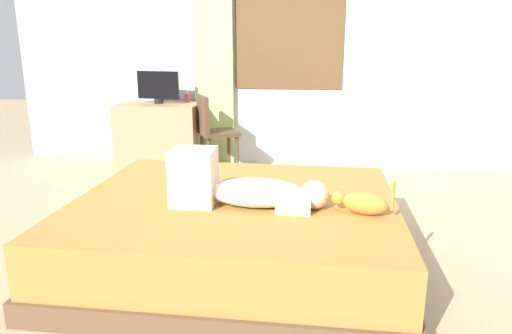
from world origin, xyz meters
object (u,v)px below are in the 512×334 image
Objects in this scene: person_lying at (240,187)px; desk at (161,136)px; bed at (236,231)px; cat at (362,203)px; cup at (187,98)px; tv_monitor at (158,87)px; chair_by_desk at (212,129)px.

person_lying is 1.04× the size of desk.
bed is 0.37m from person_lying.
person_lying is 2.71× the size of cat.
desk is 0.53m from cup.
cup reaches higher than desk.
cat reaches higher than bed.
person_lying is 9.66× the size of cup.
bed is 2.64m from tv_monitor.
cup is at bearing 112.25° from person_lying.
bed is at bearing 110.27° from person_lying.
desk is at bearing -153.50° from cup.
person_lying is 1.95× the size of tv_monitor.
tv_monitor is (-0.00, -0.00, 0.55)m from desk.
tv_monitor reaches higher than chair_by_desk.
tv_monitor reaches higher than person_lying.
cup is (-1.02, 2.50, 0.23)m from person_lying.
cup is at bearing 136.51° from chair_by_desk.
person_lying is 2.71m from desk.
cup reaches higher than bed.
tv_monitor is at bearing -153.58° from cup.
tv_monitor is 4.95× the size of cup.
desk is 1.05× the size of chair_by_desk.
cup is (-1.73, 2.55, 0.27)m from cat.
bed is 4.25× the size of tv_monitor.
person_lying is 2.73m from tv_monitor.
desk is at bearing 0.00° from tv_monitor.
chair_by_desk reaches higher than cup.
cat is 3.09m from cup.
desk is 1.87× the size of tv_monitor.
bed is 2.61m from cup.
cat is at bearing -58.14° from chair_by_desk.
chair_by_desk is (0.64, -0.20, 0.14)m from desk.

